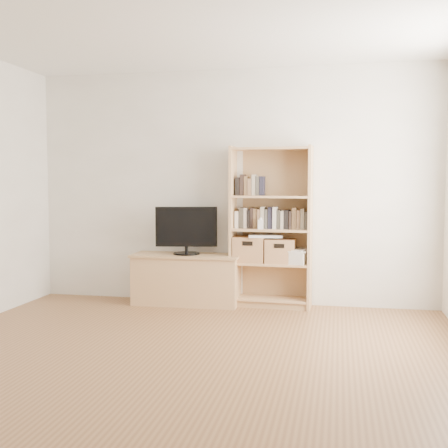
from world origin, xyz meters
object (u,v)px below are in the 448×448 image
(baby_monitor, at_px, (261,224))
(basket_right, at_px, (280,251))
(basket_left, at_px, (250,249))
(television, at_px, (186,230))
(bookshelf, at_px, (271,227))
(laptop, at_px, (265,236))
(tv_stand, at_px, (187,280))

(baby_monitor, distance_m, basket_right, 0.37)
(baby_monitor, relative_size, basket_left, 0.31)
(television, height_order, basket_left, television)
(basket_left, distance_m, basket_right, 0.34)
(baby_monitor, xyz_separation_m, basket_right, (0.21, 0.08, -0.29))
(bookshelf, bearing_deg, television, -174.09)
(bookshelf, xyz_separation_m, basket_right, (0.11, -0.01, -0.26))
(laptop, bearing_deg, basket_right, -9.02)
(baby_monitor, distance_m, laptop, 0.16)
(bookshelf, xyz_separation_m, baby_monitor, (-0.10, -0.09, 0.03))
(basket_right, bearing_deg, bookshelf, 175.87)
(television, bearing_deg, baby_monitor, -12.89)
(tv_stand, distance_m, basket_right, 1.09)
(television, relative_size, basket_right, 2.17)
(tv_stand, relative_size, television, 1.71)
(baby_monitor, bearing_deg, bookshelf, 41.17)
(baby_monitor, distance_m, basket_left, 0.33)
(basket_right, bearing_deg, baby_monitor, -157.19)
(tv_stand, bearing_deg, bookshelf, 3.24)
(tv_stand, height_order, bookshelf, bookshelf)
(baby_monitor, bearing_deg, basket_left, 142.01)
(basket_left, bearing_deg, tv_stand, -173.99)
(basket_right, distance_m, laptop, 0.23)
(television, bearing_deg, laptop, -7.19)
(television, xyz_separation_m, basket_left, (0.70, 0.07, -0.20))
(bookshelf, distance_m, baby_monitor, 0.14)
(television, bearing_deg, basket_right, -7.79)
(television, height_order, baby_monitor, television)
(basket_left, height_order, basket_right, basket_left)
(bookshelf, bearing_deg, basket_right, -2.60)
(bookshelf, bearing_deg, laptop, -170.10)
(baby_monitor, xyz_separation_m, laptop, (0.04, 0.09, -0.13))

